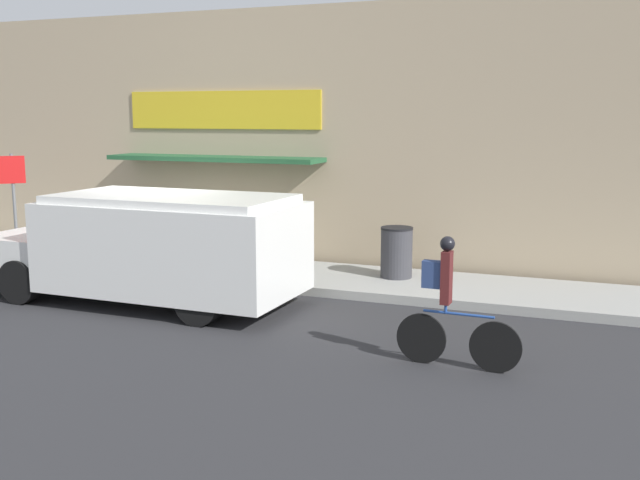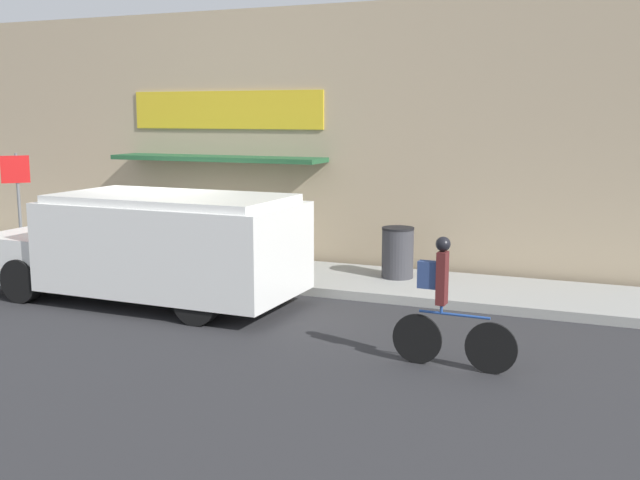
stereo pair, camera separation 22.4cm
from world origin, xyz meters
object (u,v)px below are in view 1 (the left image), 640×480
stop_sign_post (13,188)px  trash_bin (396,252)px  cyclist (450,306)px  school_bus (152,246)px

stop_sign_post → trash_bin: stop_sign_post is taller
cyclist → school_bus: bearing=167.1°
school_bus → stop_sign_post: stop_sign_post is taller
school_bus → stop_sign_post: size_ratio=2.58×
school_bus → cyclist: bearing=-14.0°
school_bus → trash_bin: 4.65m
school_bus → cyclist: school_bus is taller
cyclist → stop_sign_post: stop_sign_post is taller
stop_sign_post → school_bus: bearing=-20.5°
cyclist → stop_sign_post: 10.89m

